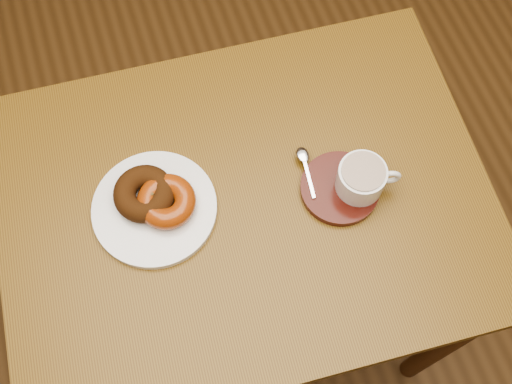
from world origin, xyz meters
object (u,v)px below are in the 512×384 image
object	(u,v)px
donut_plate	(155,208)
coffee_cup	(362,178)
cafe_table	(246,226)
saucer	(340,188)

from	to	relation	value
donut_plate	coffee_cup	world-z (taller)	coffee_cup
cafe_table	saucer	xyz separation A→B (m)	(0.16, -0.03, 0.13)
coffee_cup	donut_plate	bearing A→B (deg)	-175.20
saucer	coffee_cup	size ratio (longest dim) A/B	1.28
saucer	coffee_cup	bearing A→B (deg)	-14.09
coffee_cup	saucer	bearing A→B (deg)	-177.36
cafe_table	donut_plate	xyz separation A→B (m)	(-0.15, 0.03, 0.13)
donut_plate	cafe_table	bearing A→B (deg)	-11.63
coffee_cup	cafe_table	bearing A→B (deg)	-175.44
cafe_table	donut_plate	size ratio (longest dim) A/B	4.16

